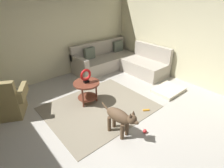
{
  "coord_description": "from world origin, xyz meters",
  "views": [
    {
      "loc": [
        -1.83,
        -2.03,
        2.38
      ],
      "look_at": [
        0.45,
        0.6,
        0.55
      ],
      "focal_mm": 28.41,
      "sensor_mm": 36.0,
      "label": 1
    }
  ],
  "objects_px": {
    "dog_toy_rope": "(146,110)",
    "dog_toy_ball": "(145,131)",
    "torus_sculpture": "(86,76)",
    "dog_bed_mat": "(168,90)",
    "sectional_couch": "(119,62)",
    "side_table": "(87,87)",
    "dog": "(120,118)",
    "armchair": "(6,103)"
  },
  "relations": [
    {
      "from": "dog_toy_rope",
      "to": "dog_toy_ball",
      "type": "bearing_deg",
      "value": -142.72
    },
    {
      "from": "torus_sculpture",
      "to": "dog_bed_mat",
      "type": "relative_size",
      "value": 0.41
    },
    {
      "from": "sectional_couch",
      "to": "side_table",
      "type": "height_order",
      "value": "sectional_couch"
    },
    {
      "from": "dog_toy_rope",
      "to": "torus_sculpture",
      "type": "bearing_deg",
      "value": 124.38
    },
    {
      "from": "sectional_couch",
      "to": "torus_sculpture",
      "type": "xyz_separation_m",
      "value": [
        -1.91,
        -0.96,
        0.42
      ]
    },
    {
      "from": "dog",
      "to": "dog_toy_ball",
      "type": "relative_size",
      "value": 10.95
    },
    {
      "from": "sectional_couch",
      "to": "dog_toy_rope",
      "type": "relative_size",
      "value": 15.59
    },
    {
      "from": "dog_bed_mat",
      "to": "dog",
      "type": "distance_m",
      "value": 2.1
    },
    {
      "from": "sectional_couch",
      "to": "dog_toy_rope",
      "type": "distance_m",
      "value": 2.41
    },
    {
      "from": "dog_toy_ball",
      "to": "dog_bed_mat",
      "type": "bearing_deg",
      "value": 19.57
    },
    {
      "from": "armchair",
      "to": "dog_bed_mat",
      "type": "xyz_separation_m",
      "value": [
        3.46,
        -1.66,
        -0.28
      ]
    },
    {
      "from": "torus_sculpture",
      "to": "dog",
      "type": "bearing_deg",
      "value": -96.47
    },
    {
      "from": "dog_toy_rope",
      "to": "dog_bed_mat",
      "type": "bearing_deg",
      "value": 8.73
    },
    {
      "from": "sectional_couch",
      "to": "dog_toy_ball",
      "type": "xyz_separation_m",
      "value": [
        -1.68,
        -2.54,
        -0.25
      ]
    },
    {
      "from": "dog",
      "to": "dog_toy_rope",
      "type": "xyz_separation_m",
      "value": [
        0.93,
        0.13,
        -0.35
      ]
    },
    {
      "from": "dog_bed_mat",
      "to": "armchair",
      "type": "bearing_deg",
      "value": 154.39
    },
    {
      "from": "torus_sculpture",
      "to": "sectional_couch",
      "type": "bearing_deg",
      "value": 26.77
    },
    {
      "from": "torus_sculpture",
      "to": "dog_toy_ball",
      "type": "height_order",
      "value": "torus_sculpture"
    },
    {
      "from": "sectional_couch",
      "to": "dog_toy_rope",
      "type": "bearing_deg",
      "value": -118.03
    },
    {
      "from": "dog",
      "to": "torus_sculpture",
      "type": "bearing_deg",
      "value": -103.99
    },
    {
      "from": "armchair",
      "to": "torus_sculpture",
      "type": "xyz_separation_m",
      "value": [
        1.55,
        -0.68,
        0.39
      ]
    },
    {
      "from": "side_table",
      "to": "dog_toy_ball",
      "type": "distance_m",
      "value": 1.63
    },
    {
      "from": "side_table",
      "to": "torus_sculpture",
      "type": "xyz_separation_m",
      "value": [
        0.0,
        0.0,
        0.29
      ]
    },
    {
      "from": "dog_bed_mat",
      "to": "torus_sculpture",
      "type": "bearing_deg",
      "value": 152.86
    },
    {
      "from": "sectional_couch",
      "to": "dog_toy_rope",
      "type": "height_order",
      "value": "sectional_couch"
    },
    {
      "from": "side_table",
      "to": "torus_sculpture",
      "type": "height_order",
      "value": "torus_sculpture"
    },
    {
      "from": "dog_toy_rope",
      "to": "sectional_couch",
      "type": "bearing_deg",
      "value": 61.97
    },
    {
      "from": "armchair",
      "to": "dog_bed_mat",
      "type": "distance_m",
      "value": 3.84
    },
    {
      "from": "sectional_couch",
      "to": "torus_sculpture",
      "type": "relative_size",
      "value": 6.9
    },
    {
      "from": "torus_sculpture",
      "to": "dog_toy_ball",
      "type": "bearing_deg",
      "value": -81.74
    },
    {
      "from": "dog",
      "to": "dog_toy_ball",
      "type": "xyz_separation_m",
      "value": [
        0.37,
        -0.3,
        -0.34
      ]
    },
    {
      "from": "torus_sculpture",
      "to": "dog_toy_rope",
      "type": "bearing_deg",
      "value": -55.62
    },
    {
      "from": "armchair",
      "to": "dog_toy_rope",
      "type": "distance_m",
      "value": 2.98
    },
    {
      "from": "dog",
      "to": "side_table",
      "type": "bearing_deg",
      "value": -103.99
    },
    {
      "from": "torus_sculpture",
      "to": "armchair",
      "type": "bearing_deg",
      "value": 156.34
    },
    {
      "from": "torus_sculpture",
      "to": "dog_toy_rope",
      "type": "height_order",
      "value": "torus_sculpture"
    },
    {
      "from": "torus_sculpture",
      "to": "dog_bed_mat",
      "type": "height_order",
      "value": "torus_sculpture"
    },
    {
      "from": "dog",
      "to": "dog_toy_ball",
      "type": "height_order",
      "value": "dog"
    },
    {
      "from": "armchair",
      "to": "side_table",
      "type": "xyz_separation_m",
      "value": [
        1.55,
        -0.68,
        0.09
      ]
    },
    {
      "from": "side_table",
      "to": "dog_bed_mat",
      "type": "relative_size",
      "value": 0.75
    },
    {
      "from": "dog_toy_ball",
      "to": "torus_sculpture",
      "type": "bearing_deg",
      "value": 98.26
    },
    {
      "from": "side_table",
      "to": "dog_toy_rope",
      "type": "height_order",
      "value": "side_table"
    }
  ]
}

